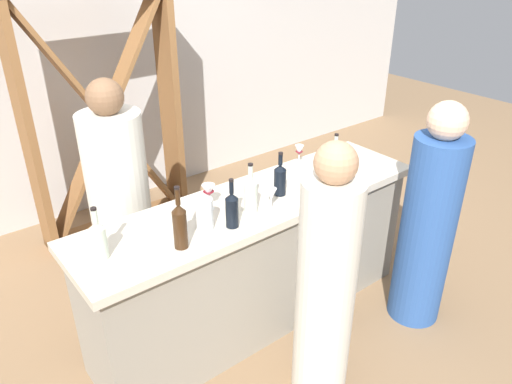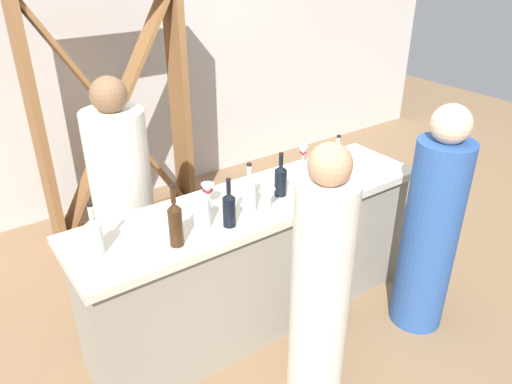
{
  "view_description": "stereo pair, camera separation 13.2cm",
  "coord_description": "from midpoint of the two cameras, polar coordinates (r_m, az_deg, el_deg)",
  "views": [
    {
      "loc": [
        -1.6,
        -2.03,
        2.3
      ],
      "look_at": [
        0.0,
        0.0,
        0.95
      ],
      "focal_mm": 34.71,
      "sensor_mm": 36.0,
      "label": 1
    },
    {
      "loc": [
        -1.49,
        -2.11,
        2.3
      ],
      "look_at": [
        0.0,
        0.0,
        0.95
      ],
      "focal_mm": 34.71,
      "sensor_mm": 36.0,
      "label": 2
    }
  ],
  "objects": [
    {
      "name": "wine_bottle_far_right_clear_pale",
      "position": [
        3.09,
        7.79,
        3.05
      ],
      "size": [
        0.07,
        0.07,
        0.34
      ],
      "color": "#B7C6B2",
      "rests_on": "bar_counter"
    },
    {
      "name": "wine_bottle_leftmost_clear_pale",
      "position": [
        2.51,
        -19.14,
        -5.18
      ],
      "size": [
        0.08,
        0.08,
        0.28
      ],
      "color": "#B7C6B2",
      "rests_on": "bar_counter"
    },
    {
      "name": "person_right_guest",
      "position": [
        3.31,
        -16.37,
        -2.08
      ],
      "size": [
        0.38,
        0.38,
        1.59
      ],
      "rotation": [
        0.0,
        0.0,
        -1.57
      ],
      "color": "beige",
      "rests_on": "ground"
    },
    {
      "name": "wine_bottle_second_left_amber_brown",
      "position": [
        2.48,
        -10.28,
        -3.76
      ],
      "size": [
        0.07,
        0.07,
        0.34
      ],
      "color": "#331E0F",
      "rests_on": "bar_counter"
    },
    {
      "name": "wine_glass_near_right",
      "position": [
        3.35,
        3.87,
        4.67
      ],
      "size": [
        0.06,
        0.06,
        0.14
      ],
      "color": "white",
      "rests_on": "bar_counter"
    },
    {
      "name": "wine_bottle_second_right_clear_pale",
      "position": [
        2.76,
        -2.0,
        -0.22
      ],
      "size": [
        0.08,
        0.08,
        0.3
      ],
      "color": "#B7C6B2",
      "rests_on": "bar_counter"
    },
    {
      "name": "person_left_guest",
      "position": [
        2.6,
        6.6,
        -10.7
      ],
      "size": [
        0.37,
        0.37,
        1.49
      ],
      "rotation": [
        0.0,
        0.0,
        1.33
      ],
      "color": "beige",
      "rests_on": "ground"
    },
    {
      "name": "back_wall",
      "position": [
        4.63,
        -18.62,
        15.0
      ],
      "size": [
        8.0,
        0.1,
        2.8
      ],
      "primitive_type": "cube",
      "color": "#BCB7B2",
      "rests_on": "ground"
    },
    {
      "name": "bar_counter",
      "position": [
        3.17,
        -1.2,
        -7.99
      ],
      "size": [
        2.26,
        0.6,
        0.9
      ],
      "color": "gray",
      "rests_on": "ground"
    },
    {
      "name": "wine_rack",
      "position": [
        4.15,
        -17.93,
        7.97
      ],
      "size": [
        1.24,
        0.28,
        2.0
      ],
      "color": "brown",
      "rests_on": "ground"
    },
    {
      "name": "water_pitcher",
      "position": [
        2.63,
        -7.37,
        -2.55
      ],
      "size": [
        0.09,
        0.09,
        0.18
      ],
      "color": "silver",
      "rests_on": "bar_counter"
    },
    {
      "name": "person_center_guest",
      "position": [
        3.24,
        18.11,
        -3.68
      ],
      "size": [
        0.43,
        0.43,
        1.49
      ],
      "rotation": [
        0.0,
        0.0,
        1.22
      ],
      "color": "#284C8C",
      "rests_on": "ground"
    },
    {
      "name": "wine_bottle_center_near_black",
      "position": [
        2.63,
        -4.23,
        -1.97
      ],
      "size": [
        0.07,
        0.07,
        0.28
      ],
      "color": "black",
      "rests_on": "bar_counter"
    },
    {
      "name": "wine_bottle_rightmost_near_black",
      "position": [
        2.95,
        1.5,
        1.52
      ],
      "size": [
        0.07,
        0.07,
        0.27
      ],
      "color": "black",
      "rests_on": "bar_counter"
    },
    {
      "name": "wine_glass_near_left",
      "position": [
        2.77,
        0.41,
        -0.43
      ],
      "size": [
        0.06,
        0.06,
        0.14
      ],
      "color": "white",
      "rests_on": "bar_counter"
    },
    {
      "name": "ground_plane",
      "position": [
        3.46,
        -1.13,
        -14.14
      ],
      "size": [
        12.0,
        12.0,
        0.0
      ],
      "primitive_type": "plane",
      "color": "#846647"
    },
    {
      "name": "wine_glass_near_center",
      "position": [
        2.8,
        -6.83,
        -0.0
      ],
      "size": [
        0.08,
        0.08,
        0.15
      ],
      "color": "white",
      "rests_on": "bar_counter"
    }
  ]
}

